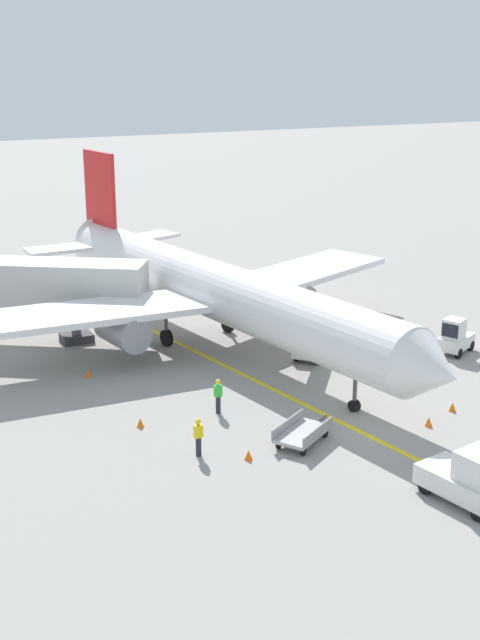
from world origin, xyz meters
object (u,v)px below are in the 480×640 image
Objects in this scene: jet_bridge at (21,283)px; ground_crew_marshaller at (198,436)px; safety_cone_tail_area at (88,373)px; belt_loader_forward_hold at (314,343)px; safety_cone_nose_left at (429,422)px; safety_cone_wingtip_right at (452,407)px; safety_cone_nose_right at (248,455)px; pushback_tug at (471,479)px; safety_cone_wingtip_left at (140,423)px; baggage_cart_loaded at (303,433)px; airliner at (211,289)px; baggage_tug_near_wing at (455,338)px; ground_crew_wing_walker at (218,395)px.

ground_crew_marshaller is (3.01, -18.71, -2.63)m from jet_bridge.
belt_loader_forward_hold is at bearing -11.27° from safety_cone_tail_area.
safety_cone_wingtip_right is at bearing 22.28° from safety_cone_nose_left.
safety_cone_nose_right is (4.72, -19.99, -3.32)m from jet_bridge.
safety_cone_nose_left is 8.93m from safety_cone_nose_right.
belt_loader_forward_hold reaches higher than pushback_tug.
jet_bridge is 15.34m from safety_cone_wingtip_left.
safety_cone_nose_right is (-9.22, -9.88, -0.56)m from belt_loader_forward_hold.
baggage_cart_loaded reaches higher than safety_cone_nose_left.
pushback_tug is (1.02, -21.07, -2.42)m from airliner.
belt_loader_forward_hold is 10.35× the size of safety_cone_wingtip_right.
safety_cone_nose_left is at bearing -74.68° from airliner.
pushback_tug is at bearing -49.73° from safety_cone_nose_right.
pushback_tug is 21.30m from safety_cone_tail_area.
jet_bridge is 3.12× the size of pushback_tug.
jet_bridge reaches higher than ground_crew_marshaller.
jet_bridge reaches higher than safety_cone_tail_area.
airliner is at bearing 71.14° from safety_cone_nose_right.
belt_loader_forward_hold reaches higher than ground_crew_marshaller.
jet_bridge reaches higher than safety_cone_nose_left.
belt_loader_forward_hold is at bearing 46.97° from safety_cone_nose_right.
safety_cone_wingtip_left is (-19.55, -1.52, -0.71)m from baggage_tug_near_wing.
belt_loader_forward_hold is 13.53m from safety_cone_nose_right.
belt_loader_forward_hold is at bearing 56.18° from baggage_cart_loaded.
belt_loader_forward_hold reaches higher than baggage_tug_near_wing.
baggage_tug_near_wing is 15.77m from ground_crew_wing_walker.
safety_cone_nose_left is 17.80m from safety_cone_tail_area.
pushback_tug is 0.85× the size of belt_loader_forward_hold.
safety_cone_nose_left and safety_cone_wingtip_left have the same top height.
safety_cone_wingtip_right is (10.08, -4.81, -0.69)m from ground_crew_wing_walker.
ground_crew_marshaller is at bearing 175.05° from safety_cone_wingtip_right.
safety_cone_nose_right is at bearing -76.70° from jet_bridge.
airliner is 11.20m from jet_bridge.
safety_cone_nose_right is 11.03m from safety_cone_wingtip_right.
airliner is 9.09× the size of pushback_tug.
ground_crew_marshaller is 3.86× the size of safety_cone_nose_left.
ground_crew_wing_walker reaches higher than safety_cone_wingtip_left.
safety_cone_nose_left is 1.00× the size of safety_cone_tail_area.
pushback_tug is at bearing -67.71° from baggage_cart_loaded.
safety_cone_wingtip_left is at bearing -158.60° from belt_loader_forward_hold.
pushback_tug is at bearing -116.16° from safety_cone_nose_left.
ground_crew_marshaller reaches higher than baggage_cart_loaded.
safety_cone_wingtip_left is at bearing 153.82° from safety_cone_nose_left.
safety_cone_wingtip_right is at bearing -40.59° from safety_cone_tail_area.
airliner reaches higher than safety_cone_tail_area.
belt_loader_forward_hold is 2.68× the size of ground_crew_marshaller.
safety_cone_wingtip_right is (13.95, -4.95, 0.00)m from safety_cone_wingtip_left.
belt_loader_forward_hold reaches higher than ground_crew_wing_walker.
airliner is 20.73× the size of ground_crew_marshaller.
belt_loader_forward_hold is (13.95, -10.10, -2.77)m from jet_bridge.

